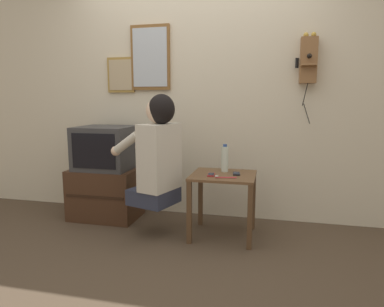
{
  "coord_description": "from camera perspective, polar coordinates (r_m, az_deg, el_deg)",
  "views": [
    {
      "loc": [
        0.77,
        -2.47,
        1.22
      ],
      "look_at": [
        0.09,
        0.41,
        0.75
      ],
      "focal_mm": 32.0,
      "sensor_mm": 36.0,
      "label": 1
    }
  ],
  "objects": [
    {
      "name": "ground_plane",
      "position": [
        2.86,
        -3.79,
        -16.24
      ],
      "size": [
        14.0,
        14.0,
        0.0
      ],
      "primitive_type": "plane",
      "color": "#4C3D2D"
    },
    {
      "name": "wall_back",
      "position": [
        3.58,
        0.87,
        9.88
      ],
      "size": [
        6.8,
        0.05,
        2.55
      ],
      "color": "beige",
      "rests_on": "ground_plane"
    },
    {
      "name": "side_table",
      "position": [
        3.05,
        5.22,
        -5.53
      ],
      "size": [
        0.56,
        0.51,
        0.57
      ],
      "color": "brown",
      "rests_on": "ground_plane"
    },
    {
      "name": "person",
      "position": [
        3.01,
        -5.77,
        0.24
      ],
      "size": [
        0.61,
        0.52,
        0.97
      ],
      "rotation": [
        0.0,
        0.0,
        1.26
      ],
      "color": "#2D3347",
      "rests_on": "ground_plane"
    },
    {
      "name": "tv_stand",
      "position": [
        3.68,
        -14.16,
        -6.44
      ],
      "size": [
        0.68,
        0.47,
        0.52
      ],
      "color": "#422819",
      "rests_on": "ground_plane"
    },
    {
      "name": "television",
      "position": [
        3.59,
        -14.25,
        0.93
      ],
      "size": [
        0.55,
        0.49,
        0.43
      ],
      "color": "#38383A",
      "rests_on": "tv_stand"
    },
    {
      "name": "wall_phone_antique",
      "position": [
        3.44,
        18.82,
        14.55
      ],
      "size": [
        0.19,
        0.19,
        0.83
      ],
      "color": "brown"
    },
    {
      "name": "framed_picture",
      "position": [
        3.81,
        -11.78,
        12.69
      ],
      "size": [
        0.3,
        0.03,
        0.37
      ],
      "color": "olive"
    },
    {
      "name": "wall_mirror",
      "position": [
        3.7,
        -6.96,
        15.58
      ],
      "size": [
        0.42,
        0.04,
        0.66
      ],
      "color": "brown"
    },
    {
      "name": "cell_phone_held",
      "position": [
        2.98,
        3.22,
        -3.52
      ],
      "size": [
        0.07,
        0.13,
        0.01
      ],
      "rotation": [
        0.0,
        0.0,
        0.11
      ],
      "color": "maroon",
      "rests_on": "side_table"
    },
    {
      "name": "cell_phone_spare",
      "position": [
        3.04,
        7.41,
        -3.34
      ],
      "size": [
        0.08,
        0.13,
        0.01
      ],
      "rotation": [
        0.0,
        0.0,
        0.13
      ],
      "color": "black",
      "rests_on": "side_table"
    },
    {
      "name": "water_bottle",
      "position": [
        3.12,
        5.49,
        -0.88
      ],
      "size": [
        0.06,
        0.06,
        0.25
      ],
      "color": "silver",
      "rests_on": "side_table"
    },
    {
      "name": "toothbrush",
      "position": [
        2.88,
        5.41,
        -3.96
      ],
      "size": [
        0.18,
        0.04,
        0.02
      ],
      "rotation": [
        0.0,
        0.0,
        1.75
      ],
      "color": "#D83F4C",
      "rests_on": "side_table"
    }
  ]
}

